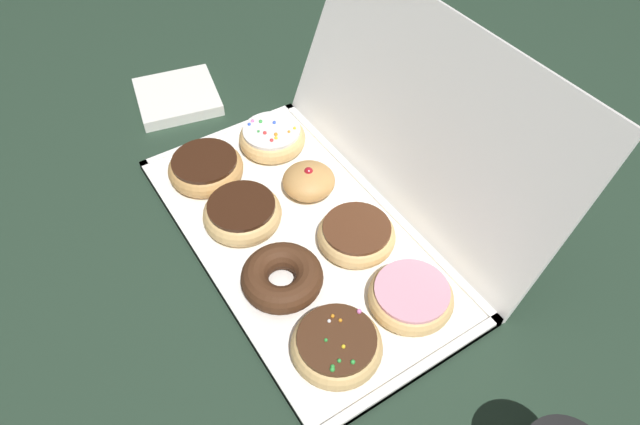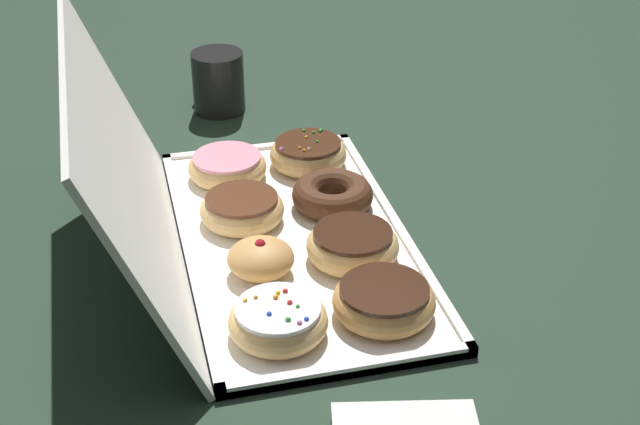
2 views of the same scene
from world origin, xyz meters
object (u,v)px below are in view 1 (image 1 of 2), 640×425
at_px(jelly_filled_donut_5, 309,181).
at_px(napkin_stack, 177,97).
at_px(chocolate_frosted_donut_1, 242,213).
at_px(chocolate_cake_ring_donut_2, 282,277).
at_px(sprinkle_donut_3, 337,345).
at_px(donut_box, 300,235).
at_px(sprinkle_donut_4, 272,138).
at_px(chocolate_frosted_donut_0, 206,168).
at_px(pink_frosted_donut_7, 411,297).
at_px(chocolate_frosted_donut_6, 356,235).

relative_size(jelly_filled_donut_5, napkin_stack, 0.57).
relative_size(chocolate_frosted_donut_1, jelly_filled_donut_5, 1.42).
height_order(chocolate_cake_ring_donut_2, jelly_filled_donut_5, jelly_filled_donut_5).
xyz_separation_m(sprinkle_donut_3, jelly_filled_donut_5, (-0.26, 0.12, 0.00)).
xyz_separation_m(chocolate_cake_ring_donut_2, sprinkle_donut_3, (0.12, 0.00, 0.00)).
bearing_deg(donut_box, sprinkle_donut_4, 161.93).
xyz_separation_m(chocolate_frosted_donut_0, napkin_stack, (-0.22, 0.04, -0.02)).
xyz_separation_m(sprinkle_donut_4, pink_frosted_donut_7, (0.37, -0.00, -0.00)).
distance_m(chocolate_frosted_donut_1, jelly_filled_donut_5, 0.12).
bearing_deg(napkin_stack, chocolate_frosted_donut_1, -6.72).
distance_m(chocolate_frosted_donut_1, chocolate_cake_ring_donut_2, 0.13).
distance_m(chocolate_frosted_donut_0, jelly_filled_donut_5, 0.17).
distance_m(sprinkle_donut_3, napkin_stack, 0.60).
bearing_deg(donut_box, chocolate_frosted_donut_1, -136.82).
relative_size(chocolate_cake_ring_donut_2, sprinkle_donut_3, 0.98).
bearing_deg(chocolate_frosted_donut_6, chocolate_frosted_donut_0, -153.28).
relative_size(sprinkle_donut_4, pink_frosted_donut_7, 0.99).
relative_size(sprinkle_donut_3, pink_frosted_donut_7, 1.01).
distance_m(chocolate_cake_ring_donut_2, jelly_filled_donut_5, 0.18).
relative_size(chocolate_cake_ring_donut_2, pink_frosted_donut_7, 0.99).
relative_size(chocolate_frosted_donut_0, chocolate_cake_ring_donut_2, 1.07).
bearing_deg(pink_frosted_donut_7, chocolate_frosted_donut_6, 179.93).
xyz_separation_m(donut_box, sprinkle_donut_4, (-0.19, 0.06, 0.02)).
bearing_deg(chocolate_frosted_donut_0, chocolate_frosted_donut_1, 1.74).
bearing_deg(chocolate_cake_ring_donut_2, jelly_filled_donut_5, 136.74).
relative_size(chocolate_frosted_donut_0, chocolate_frosted_donut_6, 1.06).
distance_m(chocolate_frosted_donut_0, chocolate_frosted_donut_1, 0.12).
height_order(chocolate_frosted_donut_1, chocolate_cake_ring_donut_2, chocolate_frosted_donut_1).
height_order(chocolate_frosted_donut_1, pink_frosted_donut_7, chocolate_frosted_donut_1).
bearing_deg(sprinkle_donut_4, pink_frosted_donut_7, -0.47).
relative_size(donut_box, chocolate_frosted_donut_1, 4.62).
bearing_deg(chocolate_cake_ring_donut_2, chocolate_frosted_donut_0, 178.96).
xyz_separation_m(chocolate_frosted_donut_1, napkin_stack, (-0.34, 0.04, -0.02)).
relative_size(chocolate_frosted_donut_6, pink_frosted_donut_7, 1.00).
bearing_deg(chocolate_frosted_donut_6, pink_frosted_donut_7, -0.07).
relative_size(sprinkle_donut_3, chocolate_frosted_donut_6, 1.01).
xyz_separation_m(donut_box, jelly_filled_donut_5, (-0.07, 0.06, 0.03)).
height_order(chocolate_frosted_donut_0, napkin_stack, chocolate_frosted_donut_0).
bearing_deg(napkin_stack, jelly_filled_donut_5, 12.81).
height_order(donut_box, napkin_stack, napkin_stack).
distance_m(chocolate_frosted_donut_0, napkin_stack, 0.23).
bearing_deg(chocolate_frosted_donut_1, jelly_filled_donut_5, 91.65).
distance_m(sprinkle_donut_3, pink_frosted_donut_7, 0.12).
bearing_deg(napkin_stack, chocolate_frosted_donut_0, -11.12).
height_order(chocolate_frosted_donut_0, pink_frosted_donut_7, chocolate_frosted_donut_0).
height_order(donut_box, chocolate_cake_ring_donut_2, chocolate_cake_ring_donut_2).
bearing_deg(donut_box, napkin_stack, -177.28).
bearing_deg(chocolate_frosted_donut_1, sprinkle_donut_3, -0.81).
distance_m(chocolate_cake_ring_donut_2, pink_frosted_donut_7, 0.17).
relative_size(chocolate_frosted_donut_1, chocolate_frosted_donut_6, 1.03).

